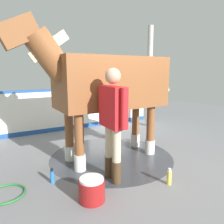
{
  "coord_description": "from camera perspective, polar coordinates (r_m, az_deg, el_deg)",
  "views": [
    {
      "loc": [
        -3.02,
        -3.02,
        1.71
      ],
      "look_at": [
        -0.53,
        -0.28,
        1.01
      ],
      "focal_mm": 35.0,
      "sensor_mm": 36.0,
      "label": 1
    }
  ],
  "objects": [
    {
      "name": "handler",
      "position": [
        3.29,
        0.22,
        -1.33
      ],
      "size": [
        0.32,
        0.68,
        1.75
      ],
      "rotation": [
        0.0,
        0.0,
        6.06
      ],
      "color": "#47331E",
      "rests_on": "ground"
    },
    {
      "name": "horse",
      "position": [
        4.12,
        -1.54,
        7.41
      ],
      "size": [
        3.36,
        1.34,
        2.55
      ],
      "rotation": [
        0.0,
        0.0,
        2.93
      ],
      "color": "brown",
      "rests_on": "ground"
    },
    {
      "name": "bottle_spray",
      "position": [
        3.63,
        -15.36,
        -15.88
      ],
      "size": [
        0.06,
        0.06,
        0.24
      ],
      "color": "blue",
      "rests_on": "ground"
    },
    {
      "name": "hose_coil",
      "position": [
        3.58,
        -26.03,
        -18.64
      ],
      "size": [
        0.54,
        0.54,
        0.03
      ],
      "primitive_type": "torus",
      "color": "#267233",
      "rests_on": "ground"
    },
    {
      "name": "roof_post_far",
      "position": [
        6.79,
        9.71,
        8.85
      ],
      "size": [
        0.16,
        0.16,
        3.0
      ],
      "primitive_type": "cylinder",
      "color": "#B7B2A8",
      "rests_on": "ground"
    },
    {
      "name": "barrier_wall",
      "position": [
        6.49,
        -10.96,
        0.37
      ],
      "size": [
        5.3,
        1.21,
        1.21
      ],
      "color": "white",
      "rests_on": "ground"
    },
    {
      "name": "bottle_shampoo",
      "position": [
        3.57,
        14.71,
        -16.11
      ],
      "size": [
        0.07,
        0.07,
        0.26
      ],
      "color": "#D8CC4C",
      "rests_on": "ground"
    },
    {
      "name": "wet_patch",
      "position": [
        4.51,
        -0.17,
        -11.51
      ],
      "size": [
        2.45,
        2.45,
        0.0
      ],
      "primitive_type": "cylinder",
      "color": "#42444C",
      "rests_on": "ground"
    },
    {
      "name": "wash_bucket",
      "position": [
        3.08,
        -5.32,
        -19.53
      ],
      "size": [
        0.35,
        0.35,
        0.32
      ],
      "color": "maroon",
      "rests_on": "ground"
    },
    {
      "name": "ground_plane",
      "position": [
        4.6,
        2.58,
        -11.21
      ],
      "size": [
        16.0,
        16.0,
        0.02
      ],
      "primitive_type": "cube",
      "color": "gray"
    }
  ]
}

